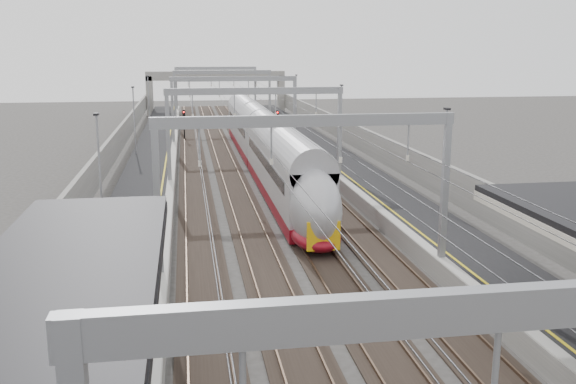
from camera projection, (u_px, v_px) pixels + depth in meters
name	position (u px, v px, depth m)	size (l,w,h in m)	color
platform_left	(149.00, 179.00, 49.35)	(4.00, 120.00, 1.00)	black
platform_right	(350.00, 173.00, 51.82)	(4.00, 120.00, 1.00)	black
tracks	(252.00, 182.00, 50.68)	(11.40, 140.00, 0.20)	black
overhead_line	(243.00, 98.00, 55.73)	(13.00, 140.00, 6.60)	gray
overbridge	(216.00, 81.00, 102.55)	(22.00, 2.20, 6.90)	slate
wall_left	(105.00, 167.00, 48.62)	(0.30, 120.00, 3.20)	slate
wall_right	(389.00, 159.00, 52.07)	(0.30, 120.00, 3.20)	slate
train	(266.00, 151.00, 53.18)	(2.67, 48.56, 4.22)	maroon
signal_green	(184.00, 119.00, 74.09)	(0.32, 0.32, 3.48)	black
signal_red_near	(265.00, 126.00, 67.11)	(0.32, 0.32, 3.48)	black
signal_red_far	(277.00, 120.00, 73.51)	(0.32, 0.32, 3.48)	black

